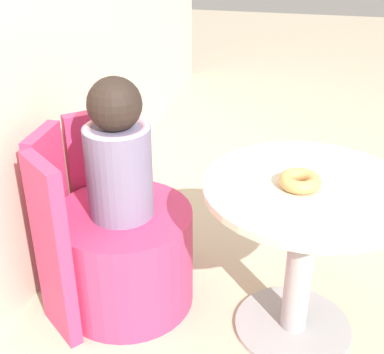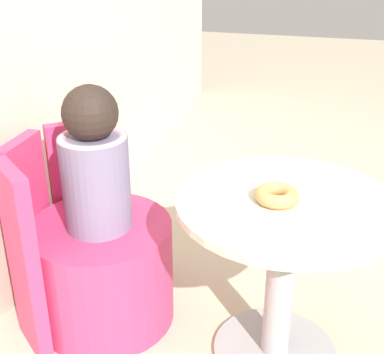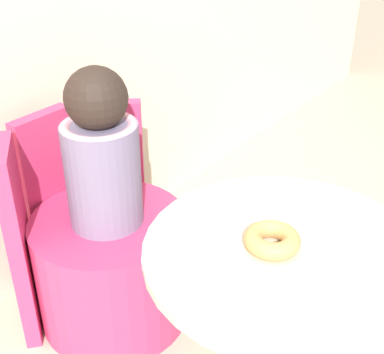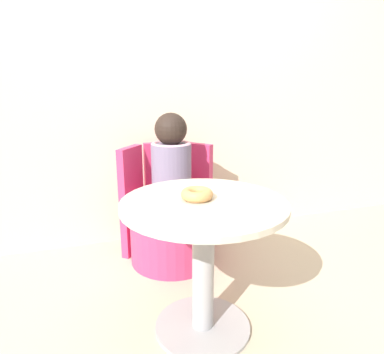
# 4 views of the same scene
# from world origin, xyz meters

# --- Properties ---
(ground_plane) EXTENTS (12.00, 12.00, 0.00)m
(ground_plane) POSITION_xyz_m (0.00, 0.00, 0.00)
(ground_plane) COLOR #B7A88E
(round_table) EXTENTS (0.70, 0.70, 0.62)m
(round_table) POSITION_xyz_m (-0.08, 0.05, 0.44)
(round_table) COLOR #99999E
(round_table) RESTS_ON ground_plane
(tub_chair) EXTENTS (0.53, 0.53, 0.41)m
(tub_chair) POSITION_xyz_m (-0.04, 0.72, 0.21)
(tub_chair) COLOR #C63360
(tub_chair) RESTS_ON ground_plane
(booth_backrest) EXTENTS (0.63, 0.23, 0.71)m
(booth_backrest) POSITION_xyz_m (-0.04, 0.94, 0.36)
(booth_backrest) COLOR #C63360
(booth_backrest) RESTS_ON ground_plane
(child_figure) EXTENTS (0.24, 0.24, 0.53)m
(child_figure) POSITION_xyz_m (-0.04, 0.72, 0.66)
(child_figure) COLOR slate
(child_figure) RESTS_ON tub_chair
(donut) EXTENTS (0.14, 0.14, 0.04)m
(donut) POSITION_xyz_m (-0.09, 0.08, 0.65)
(donut) COLOR tan
(donut) RESTS_ON round_table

